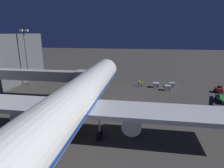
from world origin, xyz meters
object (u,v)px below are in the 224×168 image
(apron_floodlight_mast, at_px, (26,53))
(traffic_cone_nose_starboard, at_px, (101,85))
(baggage_container_far_row, at_px, (172,85))
(ground_crew_by_belt_loader, at_px, (142,84))
(baggage_container_near_belt, at_px, (156,85))
(ground_crew_under_port_wing, at_px, (139,82))
(traffic_cone_nose_port, at_px, (114,86))
(baggage_container_mid_row, at_px, (168,88))
(airliner_at_gate, at_px, (76,101))
(baggage_tug_spare, at_px, (219,90))
(jet_bridge, at_px, (47,76))
(belt_loader, at_px, (222,98))

(apron_floodlight_mast, height_order, traffic_cone_nose_starboard, apron_floodlight_mast)
(baggage_container_far_row, distance_m, ground_crew_by_belt_loader, 9.15)
(baggage_container_near_belt, relative_size, ground_crew_by_belt_loader, 1.06)
(apron_floodlight_mast, distance_m, traffic_cone_nose_starboard, 25.33)
(ground_crew_under_port_wing, height_order, traffic_cone_nose_port, ground_crew_under_port_wing)
(baggage_container_mid_row, bearing_deg, airliner_at_gate, 56.35)
(apron_floodlight_mast, distance_m, ground_crew_by_belt_loader, 37.39)
(baggage_tug_spare, relative_size, baggage_container_far_row, 1.37)
(baggage_container_near_belt, distance_m, baggage_container_far_row, 4.94)
(baggage_container_near_belt, bearing_deg, traffic_cone_nose_port, 4.48)
(airliner_at_gate, xyz_separation_m, jet_bridge, (13.44, -16.51, 0.12))
(apron_floodlight_mast, distance_m, baggage_container_mid_row, 44.57)
(baggage_tug_spare, distance_m, baggage_container_mid_row, 14.00)
(baggage_container_near_belt, height_order, baggage_container_far_row, baggage_container_far_row)
(belt_loader, xyz_separation_m, baggage_container_far_row, (10.29, -11.36, -0.13))
(traffic_cone_nose_starboard, bearing_deg, baggage_container_mid_row, 175.21)
(baggage_container_mid_row, xyz_separation_m, baggage_container_far_row, (-1.67, -3.67, -0.03))
(belt_loader, relative_size, traffic_cone_nose_port, 14.81)
(apron_floodlight_mast, xyz_separation_m, belt_loader, (-55.55, 7.64, -9.20))
(apron_floodlight_mast, xyz_separation_m, baggage_container_mid_row, (-43.59, -0.05, -9.30))
(baggage_tug_spare, bearing_deg, baggage_container_near_belt, -7.77)
(belt_loader, relative_size, ground_crew_by_belt_loader, 4.57)
(ground_crew_under_port_wing, bearing_deg, belt_loader, 149.99)
(jet_bridge, distance_m, baggage_container_near_belt, 31.74)
(baggage_tug_spare, distance_m, belt_loader, 8.30)
(jet_bridge, distance_m, traffic_cone_nose_port, 20.65)
(belt_loader, distance_m, ground_crew_under_port_wing, 23.45)
(jet_bridge, distance_m, baggage_tug_spare, 47.10)
(baggage_container_mid_row, height_order, traffic_cone_nose_port, baggage_container_mid_row)
(baggage_container_near_belt, xyz_separation_m, baggage_container_far_row, (-4.84, -0.98, 0.00))
(apron_floodlight_mast, height_order, baggage_container_mid_row, apron_floodlight_mast)
(baggage_tug_spare, xyz_separation_m, traffic_cone_nose_starboard, (34.29, -1.35, -0.50))
(baggage_tug_spare, distance_m, traffic_cone_nose_starboard, 34.32)
(baggage_container_near_belt, relative_size, traffic_cone_nose_port, 3.43)
(baggage_container_near_belt, relative_size, baggage_container_far_row, 1.15)
(airliner_at_gate, xyz_separation_m, baggage_tug_spare, (-32.09, -27.53, -4.79))
(belt_loader, distance_m, baggage_container_far_row, 15.33)
(ground_crew_by_belt_loader, height_order, ground_crew_under_port_wing, ground_crew_by_belt_loader)
(belt_loader, bearing_deg, baggage_tug_spare, -104.23)
(belt_loader, height_order, baggage_container_far_row, belt_loader)
(airliner_at_gate, distance_m, apron_floodlight_mast, 37.50)
(traffic_cone_nose_starboard, bearing_deg, baggage_container_near_belt, -176.67)
(baggage_container_near_belt, bearing_deg, airliner_at_gate, 63.45)
(airliner_at_gate, bearing_deg, traffic_cone_nose_starboard, -85.64)
(airliner_at_gate, distance_m, jet_bridge, 21.29)
(airliner_at_gate, relative_size, belt_loader, 7.44)
(baggage_container_far_row, distance_m, traffic_cone_nose_starboard, 22.05)
(jet_bridge, bearing_deg, baggage_tug_spare, -166.40)
(baggage_container_near_belt, bearing_deg, ground_crew_under_port_wing, -14.51)
(baggage_tug_spare, relative_size, ground_crew_by_belt_loader, 1.26)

